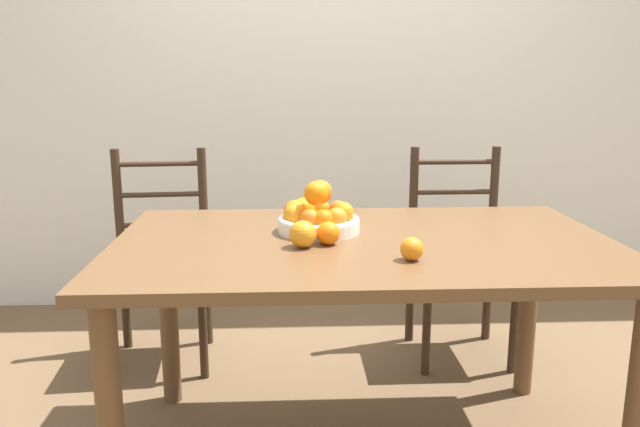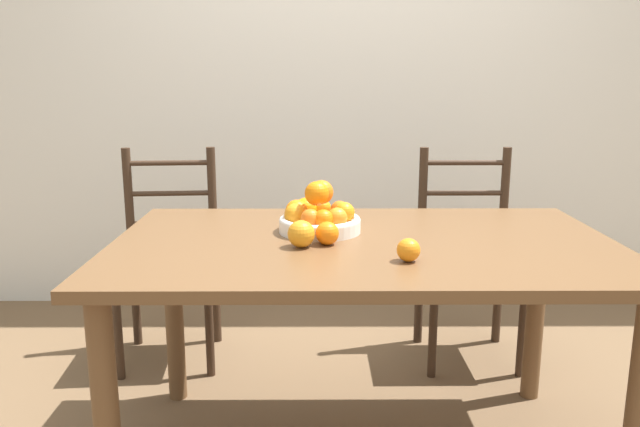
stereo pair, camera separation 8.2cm
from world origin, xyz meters
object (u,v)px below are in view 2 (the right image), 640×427
at_px(orange_loose_0, 327,233).
at_px(orange_loose_2, 408,250).
at_px(chair_left, 169,260).
at_px(fruit_bowl, 318,216).
at_px(orange_loose_1, 301,234).
at_px(chair_right, 468,260).

xyz_separation_m(orange_loose_0, orange_loose_2, (0.22, -0.18, -0.00)).
bearing_deg(orange_loose_2, orange_loose_0, 141.36).
height_order(orange_loose_0, orange_loose_2, orange_loose_0).
xyz_separation_m(orange_loose_2, chair_left, (-0.92, 1.03, -0.34)).
bearing_deg(fruit_bowl, orange_loose_1, -105.53).
bearing_deg(fruit_bowl, chair_left, 134.28).
height_order(orange_loose_1, orange_loose_2, orange_loose_1).
bearing_deg(orange_loose_1, orange_loose_0, 19.57).
distance_m(fruit_bowl, chair_left, 1.02).
relative_size(fruit_bowl, orange_loose_1, 3.26).
bearing_deg(chair_left, orange_loose_0, -55.05).
bearing_deg(chair_left, fruit_bowl, -50.16).
bearing_deg(chair_right, orange_loose_0, -127.75).
relative_size(orange_loose_2, chair_left, 0.07).
distance_m(orange_loose_0, chair_right, 1.12).
height_order(fruit_bowl, orange_loose_2, fruit_bowl).
relative_size(orange_loose_0, orange_loose_1, 0.87).
bearing_deg(fruit_bowl, orange_loose_0, -80.69).
distance_m(chair_left, chair_right, 1.34).
xyz_separation_m(orange_loose_0, chair_left, (-0.70, 0.85, -0.34)).
bearing_deg(orange_loose_2, chair_left, 131.84).
relative_size(orange_loose_0, chair_left, 0.08).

